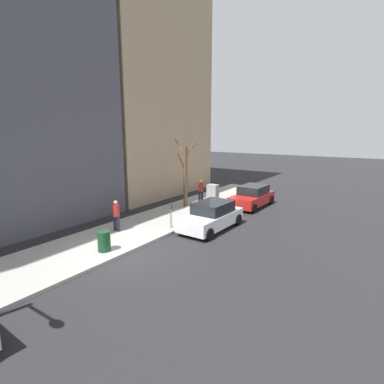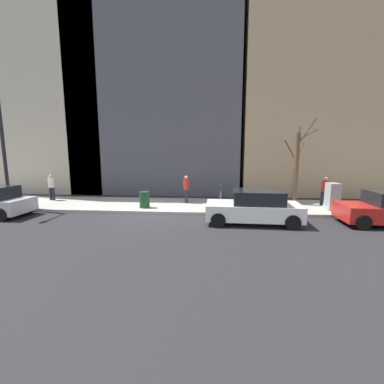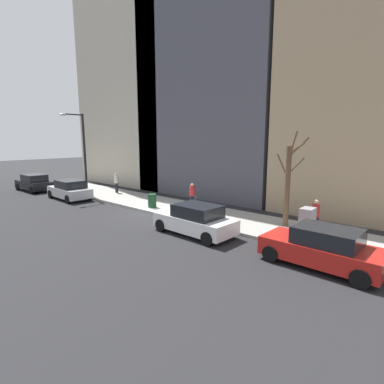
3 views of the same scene
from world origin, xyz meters
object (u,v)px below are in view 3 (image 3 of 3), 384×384
Objects in this scene: parked_car_white at (195,220)px; parked_car_black at (34,183)px; utility_box at (307,224)px; pedestrian_far_corner at (116,182)px; pedestrian_midblock at (192,194)px; office_block_center at (237,71)px; streetlamp at (81,147)px; bare_tree at (288,183)px; office_tower_right at (159,66)px; parked_car_silver at (70,190)px; parking_meter at (195,205)px; parked_car_red at (322,248)px; trash_bin at (152,201)px; pedestrian_near_meter at (316,214)px.

parked_car_black is at bearing 91.78° from parked_car_white.
pedestrian_far_corner is at bearing 85.45° from utility_box.
office_block_center reaches higher than pedestrian_midblock.
streetlamp is 3.92× the size of pedestrian_midblock.
office_tower_right is (9.23, 19.43, 10.21)m from bare_tree.
parked_car_white is at bearing -88.85° from parked_car_silver.
streetlamp is 3.92× the size of pedestrian_far_corner.
parking_meter is at bearing -80.66° from parked_car_silver.
parked_car_red is 2.56× the size of pedestrian_far_corner.
parked_car_black is 22.73m from bare_tree.
bare_tree is at bearing -64.06° from parking_meter.
bare_tree reaches higher than parked_car_red.
utility_box is at bearing -129.83° from bare_tree.
parked_car_black is at bearing -137.66° from pedestrian_far_corner.
parked_car_black is 13.87m from trash_bin.
utility_box is (2.57, -23.90, 0.11)m from parked_car_black.
streetlamp is (-0.17, 11.91, 3.04)m from parking_meter.
pedestrian_midblock is at bearing -76.93° from parked_car_black.
trash_bin is 2.75m from pedestrian_midblock.
parked_car_white is at bearing -121.13° from pedestrian_near_meter.
parking_meter is 0.21× the size of streetlamp.
parking_meter is at bearing -89.20° from streetlamp.
bare_tree is at bearing -93.52° from pedestrian_midblock.
pedestrian_near_meter is at bearing -99.90° from bare_tree.
parked_car_red and parked_car_white have the same top height.
pedestrian_near_meter is (3.59, -4.56, 0.35)m from parked_car_white.
office_block_center is (12.82, -6.90, 9.96)m from parked_car_silver.
parked_car_silver is 17.64m from office_block_center.
bare_tree is (3.73, 3.04, 1.71)m from parked_car_red.
utility_box is 0.29× the size of bare_tree.
office_block_center reaches higher than pedestrian_near_meter.
bare_tree is at bearing -169.28° from pedestrian_near_meter.
parked_car_white is 1.00× the size of parked_car_silver.
utility_box reaches higher than parking_meter.
pedestrian_far_corner is (1.73, 6.52, 0.49)m from trash_bin.
parked_car_black is at bearing 134.97° from office_block_center.
parked_car_red is 2.56× the size of pedestrian_near_meter.
parked_car_black is (-0.01, 19.36, 0.00)m from parked_car_white.
trash_bin is 0.04× the size of office_block_center.
pedestrian_midblock and pedestrian_far_corner have the same top height.
trash_bin is 0.54× the size of pedestrian_midblock.
streetlamp reaches higher than parked_car_red.
pedestrian_midblock reaches higher than parked_car_white.
parked_car_silver is at bearing 151.71° from office_block_center.
trash_bin is at bearing -1.00° from pedestrian_far_corner.
office_block_center reaches higher than utility_box.
pedestrian_midblock is (2.22, -9.89, -2.93)m from streetlamp.
streetlamp is 3.92× the size of pedestrian_near_meter.
utility_box is 16.77m from pedestrian_far_corner.
parked_car_white is at bearing 92.72° from parked_car_red.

